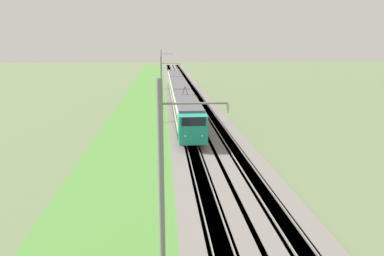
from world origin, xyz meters
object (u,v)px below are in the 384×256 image
(catenary_mast_mid, at_px, (162,89))
(catenary_mast_far, at_px, (162,69))
(catenary_mast_near, at_px, (163,202))
(passenger_train, at_px, (179,91))

(catenary_mast_mid, relative_size, catenary_mast_far, 0.99)
(catenary_mast_near, bearing_deg, passenger_train, -3.32)
(catenary_mast_far, bearing_deg, catenary_mast_near, 180.00)
(catenary_mast_near, xyz_separation_m, catenary_mast_far, (72.53, -0.00, -0.26))
(passenger_train, bearing_deg, catenary_mast_far, -172.21)
(catenary_mast_far, bearing_deg, passenger_train, -172.21)
(catenary_mast_near, height_order, catenary_mast_mid, catenary_mast_near)
(passenger_train, xyz_separation_m, catenary_mast_far, (21.60, 2.96, 2.22))
(catenary_mast_near, height_order, catenary_mast_far, catenary_mast_near)
(catenary_mast_mid, distance_m, catenary_mast_far, 36.27)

